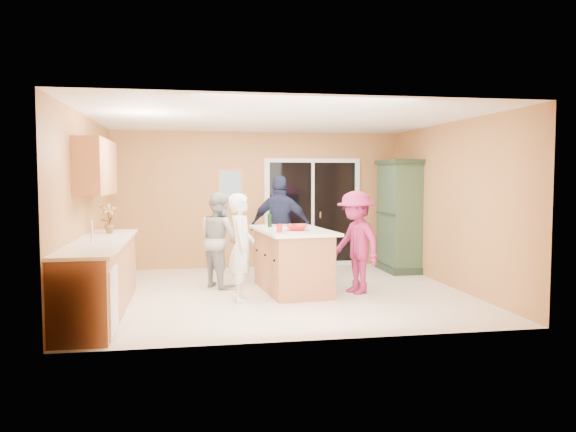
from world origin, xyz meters
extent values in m
plane|color=silver|center=(0.00, 0.00, 0.00)|extent=(5.50, 5.50, 0.00)
cube|color=white|center=(0.00, 0.00, 2.60)|extent=(5.50, 5.00, 0.10)
cube|color=tan|center=(0.00, 2.50, 1.30)|extent=(5.50, 0.10, 2.60)
cube|color=tan|center=(0.00, -2.50, 1.30)|extent=(5.50, 0.10, 2.60)
cube|color=tan|center=(-2.75, 0.00, 1.30)|extent=(0.10, 5.00, 2.60)
cube|color=tan|center=(2.75, 0.00, 1.30)|extent=(0.10, 5.00, 2.60)
cube|color=#AB6A42|center=(-2.45, -0.90, 0.45)|extent=(0.60, 3.00, 0.90)
cube|color=silver|center=(-2.44, -2.00, 0.40)|extent=(0.62, 0.60, 0.72)
cube|color=silver|center=(-2.44, -0.90, 0.92)|extent=(0.65, 3.05, 0.04)
cylinder|color=silver|center=(-2.45, -1.40, 1.09)|extent=(0.02, 0.02, 0.30)
cube|color=#AB6A42|center=(-2.58, -0.20, 1.88)|extent=(0.35, 1.60, 0.75)
cube|color=silver|center=(1.05, 2.47, 1.05)|extent=(1.90, 0.05, 2.10)
cube|color=black|center=(1.05, 2.46, 1.05)|extent=(1.70, 0.03, 1.94)
cube|color=silver|center=(1.05, 2.45, 1.05)|extent=(0.06, 0.04, 1.94)
cube|color=silver|center=(1.20, 2.44, 1.00)|extent=(0.02, 0.03, 0.12)
cube|color=tan|center=(-0.55, 2.48, 1.60)|extent=(0.46, 0.03, 0.56)
cube|color=teal|center=(-0.55, 2.47, 1.60)|extent=(0.38, 0.02, 0.48)
cube|color=#AB6A42|center=(0.21, 0.09, 0.46)|extent=(0.98, 1.68, 0.91)
cube|color=silver|center=(0.21, 0.09, 0.93)|extent=(1.16, 1.90, 0.04)
cube|color=black|center=(0.21, 0.09, 0.05)|extent=(0.89, 1.59, 0.10)
cube|color=#1E3020|center=(2.49, 1.58, 0.06)|extent=(0.57, 1.08, 0.12)
cube|color=#355037|center=(2.49, 1.58, 1.02)|extent=(0.51, 1.02, 1.91)
cube|color=#1E3020|center=(2.49, 1.58, 2.01)|extent=(0.59, 1.12, 0.08)
imported|color=white|center=(-0.61, -0.44, 0.76)|extent=(0.44, 0.60, 1.51)
imported|color=#AAABAD|center=(-0.86, 0.63, 0.75)|extent=(0.86, 0.92, 1.50)
imported|color=#1A1D39|center=(0.21, 1.20, 0.88)|extent=(1.12, 0.71, 1.77)
imported|color=#94204D|center=(1.13, -0.21, 0.76)|extent=(0.88, 1.13, 1.53)
imported|color=red|center=(0.24, -0.13, 0.99)|extent=(0.38, 0.38, 0.08)
imported|color=#A8101E|center=(-2.45, -0.01, 1.16)|extent=(0.27, 0.21, 0.44)
cylinder|color=red|center=(-0.06, -0.40, 1.01)|extent=(0.11, 0.11, 0.12)
cylinder|color=red|center=(0.20, -0.15, 1.00)|extent=(0.09, 0.09, 0.10)
cylinder|color=black|center=(-0.07, 0.48, 1.06)|extent=(0.07, 0.07, 0.21)
cylinder|color=black|center=(-0.07, 0.48, 1.20)|extent=(0.02, 0.02, 0.08)
cylinder|color=silver|center=(0.08, 0.34, 0.96)|extent=(0.32, 0.32, 0.02)
camera|label=1|loc=(-1.31, -8.24, 1.74)|focal=35.00mm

